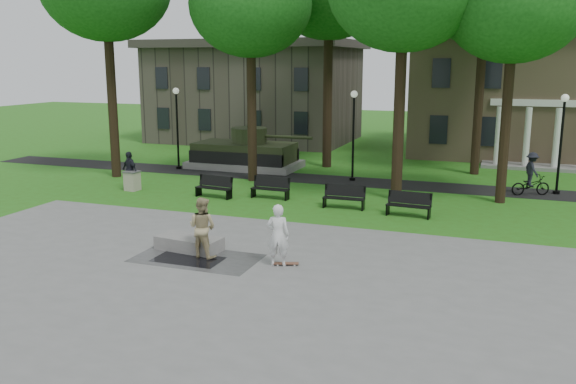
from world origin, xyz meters
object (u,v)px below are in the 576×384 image
Objects in this scene: skateboarder at (278,235)px; park_bench_0 at (214,186)px; friend_watching at (202,227)px; trash_bin at (132,181)px; concrete_block at (189,243)px; cyclist at (531,178)px.

skateboarder is 10.33m from park_bench_0.
skateboarder is 0.99× the size of friend_watching.
skateboarder is at bearing -173.00° from friend_watching.
friend_watching is 11.58m from trash_bin.
friend_watching reaches higher than skateboarder.
concrete_block is at bearing -26.90° from friend_watching.
park_bench_0 is (-2.90, 7.67, 0.28)m from concrete_block.
skateboarder is 2.03× the size of trash_bin.
concrete_block is 3.50m from skateboarder.
cyclist is 19.13m from trash_bin.
skateboarder is at bearing 126.27° from cyclist.
friend_watching is 1.07× the size of park_bench_0.
friend_watching is 9.00m from park_bench_0.
skateboarder is (3.38, -0.52, 0.75)m from concrete_block.
trash_bin is (-7.38, 7.67, 0.24)m from concrete_block.
trash_bin is at bearing -49.63° from skateboarder.
skateboarder is 15.60m from cyclist.
skateboarder is 0.95× the size of cyclist.
friend_watching is (0.79, -0.53, 0.76)m from concrete_block.
cyclist is (10.96, 13.11, 0.60)m from concrete_block.
skateboarder reaches higher than park_bench_0.
skateboarder is at bearing -8.72° from concrete_block.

